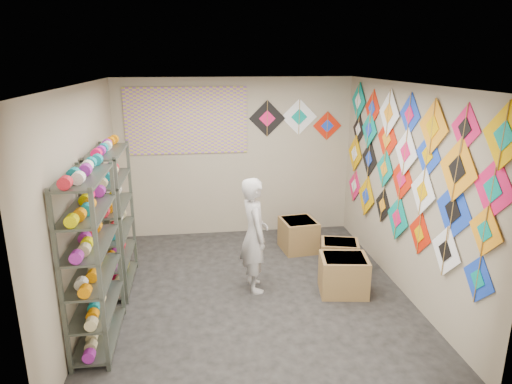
{
  "coord_description": "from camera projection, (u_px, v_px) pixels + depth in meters",
  "views": [
    {
      "loc": [
        -0.66,
        -5.4,
        2.98
      ],
      "look_at": [
        0.1,
        0.3,
        1.3
      ],
      "focal_mm": 32.0,
      "sensor_mm": 36.0,
      "label": 1
    }
  ],
  "objects": [
    {
      "name": "carton_a",
      "position": [
        343.0,
        275.0,
        5.99
      ],
      "size": [
        0.67,
        0.59,
        0.5
      ],
      "primitive_type": "cube",
      "rotation": [
        0.0,
        0.0,
        -0.15
      ],
      "color": "brown",
      "rests_on": "ground"
    },
    {
      "name": "back_wall_kites",
      "position": [
        294.0,
        120.0,
        7.76
      ],
      "size": [
        1.61,
        0.02,
        0.72
      ],
      "color": "black",
      "rests_on": "room_walls"
    },
    {
      "name": "room_walls",
      "position": [
        251.0,
        172.0,
        5.59
      ],
      "size": [
        4.5,
        4.5,
        4.5
      ],
      "color": "tan",
      "rests_on": "ground"
    },
    {
      "name": "string_spools",
      "position": [
        103.0,
        231.0,
        5.35
      ],
      "size": [
        0.12,
        2.36,
        0.12
      ],
      "color": "#FE1058",
      "rests_on": "ground"
    },
    {
      "name": "kite_wall_display",
      "position": [
        404.0,
        165.0,
        5.85
      ],
      "size": [
        0.05,
        4.25,
        2.08
      ],
      "color": "blue",
      "rests_on": "room_walls"
    },
    {
      "name": "carton_b",
      "position": [
        339.0,
        255.0,
        6.67
      ],
      "size": [
        0.63,
        0.56,
        0.44
      ],
      "primitive_type": "cube",
      "rotation": [
        0.0,
        0.0,
        -0.26
      ],
      "color": "brown",
      "rests_on": "ground"
    },
    {
      "name": "poster",
      "position": [
        186.0,
        121.0,
        7.51
      ],
      "size": [
        2.0,
        0.01,
        1.1
      ],
      "primitive_type": "cube",
      "color": "#844EAA",
      "rests_on": "room_walls"
    },
    {
      "name": "ground",
      "position": [
        252.0,
        292.0,
        6.06
      ],
      "size": [
        4.5,
        4.5,
        0.0
      ],
      "primitive_type": "plane",
      "color": "black"
    },
    {
      "name": "shelf_rack_back",
      "position": [
        113.0,
        220.0,
        5.99
      ],
      "size": [
        0.4,
        1.1,
        1.9
      ],
      "primitive_type": "cube",
      "color": "#4C5147",
      "rests_on": "ground"
    },
    {
      "name": "carton_c",
      "position": [
        298.0,
        235.0,
        7.35
      ],
      "size": [
        0.59,
        0.64,
        0.51
      ],
      "primitive_type": "cube",
      "rotation": [
        0.0,
        0.0,
        0.12
      ],
      "color": "brown",
      "rests_on": "ground"
    },
    {
      "name": "shopkeeper",
      "position": [
        254.0,
        235.0,
        5.96
      ],
      "size": [
        0.65,
        0.51,
        1.54
      ],
      "primitive_type": "imported",
      "rotation": [
        0.0,
        0.0,
        1.69
      ],
      "color": "beige",
      "rests_on": "ground"
    },
    {
      "name": "shelf_rack_front",
      "position": [
        92.0,
        262.0,
        4.75
      ],
      "size": [
        0.4,
        1.1,
        1.9
      ],
      "primitive_type": "cube",
      "color": "#4C5147",
      "rests_on": "ground"
    }
  ]
}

